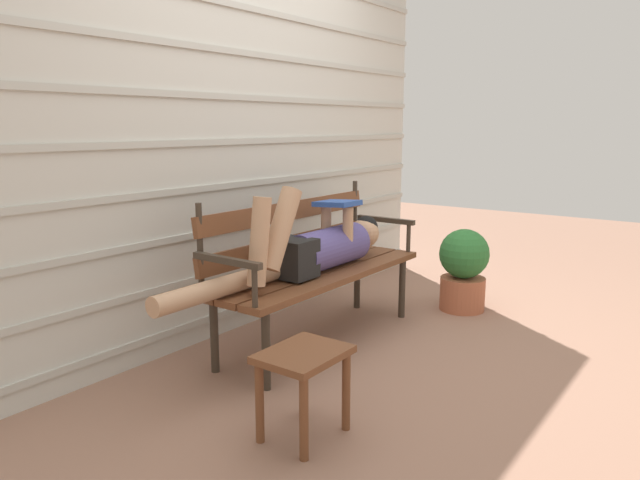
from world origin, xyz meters
TOP-DOWN VIEW (x-y plane):
  - ground_plane at (0.00, 0.00)m, footprint 12.00×12.00m
  - house_siding at (0.00, 0.75)m, footprint 4.04×0.08m
  - park_bench at (-0.00, 0.23)m, footprint 1.56×0.48m
  - reclining_person at (-0.06, 0.16)m, footprint 1.74×0.26m
  - footstool at (-0.93, -0.44)m, footprint 0.36×0.28m
  - potted_plant at (1.09, -0.28)m, footprint 0.34×0.34m

SIDE VIEW (x-z plane):
  - ground_plane at x=0.00m, z-range 0.00..0.00m
  - footstool at x=-0.93m, z-range 0.10..0.48m
  - potted_plant at x=1.09m, z-range 0.01..0.59m
  - park_bench at x=0.00m, z-range 0.04..0.93m
  - reclining_person at x=-0.06m, z-range 0.32..0.85m
  - house_siding at x=0.00m, z-range 0.00..2.36m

